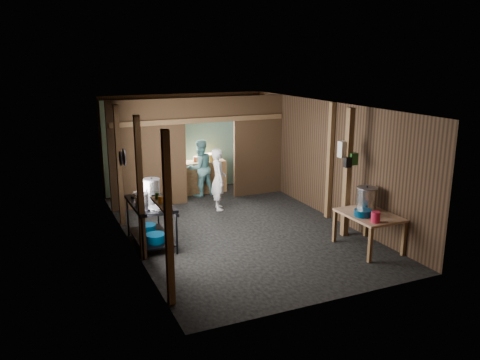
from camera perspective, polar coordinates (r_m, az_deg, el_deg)
name	(u,v)px	position (r m, az deg, el deg)	size (l,w,h in m)	color
floor	(236,228)	(10.37, -0.45, -5.65)	(4.50, 7.00, 0.00)	black
ceiling	(236,105)	(9.79, -0.48, 8.81)	(4.50, 7.00, 0.00)	#444343
wall_back	(185,142)	(13.22, -6.54, 4.49)	(4.50, 0.00, 2.60)	#442E1D
wall_front	(333,219)	(7.05, 10.99, -4.53)	(4.50, 0.00, 2.60)	#442E1D
wall_left	(127,179)	(9.36, -13.21, 0.07)	(0.00, 7.00, 2.60)	#442E1D
wall_right	(327,159)	(11.07, 10.29, 2.42)	(0.00, 7.00, 2.60)	#442E1D
partition_left	(148,154)	(11.64, -10.83, 2.98)	(1.85, 0.10, 2.60)	#412B1B
partition_right	(258,146)	(12.60, 2.12, 4.09)	(1.35, 0.10, 2.60)	#412B1B
partition_header	(210,109)	(11.94, -3.62, 8.35)	(1.30, 0.10, 0.60)	#412B1B
turquoise_panel	(186,144)	(13.17, -6.46, 4.24)	(4.40, 0.06, 2.50)	#63A7A6
back_counter	(203,177)	(12.98, -4.44, 0.41)	(1.20, 0.50, 0.85)	olive
wall_clock	(194,120)	(13.11, -5.44, 7.09)	(0.20, 0.20, 0.03)	beige
post_left_a	(168,220)	(6.93, -8.47, -4.73)	(0.10, 0.12, 2.60)	olive
post_left_b	(140,189)	(8.61, -11.72, -1.08)	(0.10, 0.12, 2.60)	olive
post_left_c	(119,166)	(10.52, -14.09, 1.59)	(0.10, 0.12, 2.60)	olive
post_right	(330,161)	(10.87, 10.57, 2.18)	(0.10, 0.12, 2.60)	olive
post_free	(347,173)	(9.81, 12.59, 0.76)	(0.12, 0.12, 2.60)	olive
cross_beam	(201,120)	(11.84, -4.66, 7.06)	(4.40, 0.12, 0.12)	olive
pan_lid_big	(124,157)	(9.67, -13.55, 2.64)	(0.34, 0.34, 0.03)	gray
pan_lid_small	(121,158)	(10.08, -13.94, 2.50)	(0.30, 0.30, 0.03)	black
wall_shelf	(161,204)	(7.37, -9.33, -2.79)	(0.14, 0.80, 0.03)	olive
jar_white	(165,204)	(7.12, -8.83, -2.84)	(0.07, 0.07, 0.10)	beige
jar_yellow	(161,200)	(7.35, -9.35, -2.31)	(0.08, 0.08, 0.10)	orange
jar_green	(157,196)	(7.56, -9.78, -1.86)	(0.06, 0.06, 0.10)	#1E521B
bag_white	(344,149)	(9.74, 12.23, 3.58)	(0.22, 0.15, 0.32)	beige
bag_green	(353,159)	(9.74, 13.22, 2.44)	(0.16, 0.12, 0.24)	#1E521B
bag_black	(348,162)	(9.65, 12.61, 2.06)	(0.14, 0.10, 0.20)	black
gas_range	(151,223)	(9.49, -10.48, -5.07)	(0.75, 1.46, 0.86)	black
prep_table	(368,231)	(9.49, 14.92, -5.88)	(0.85, 1.16, 0.69)	tan
stove_pot_large	(152,187)	(9.84, -10.39, -0.82)	(0.34, 0.34, 0.34)	silver
stove_pot_med	(141,199)	(9.25, -11.57, -2.23)	(0.26, 0.26, 0.23)	silver
stove_saucepan	(136,195)	(9.69, -12.16, -1.74)	(0.17, 0.17, 0.11)	silver
frying_pan	(156,208)	(8.90, -9.87, -3.28)	(0.29, 0.51, 0.07)	gray
blue_tub_front	(156,238)	(9.26, -9.95, -6.77)	(0.37, 0.37, 0.15)	#023254
blue_tub_back	(148,228)	(9.85, -10.87, -5.57)	(0.34, 0.34, 0.13)	#023254
stock_pot	(366,199)	(9.57, 14.73, -2.19)	(0.39, 0.39, 0.46)	silver
wash_basin	(363,213)	(9.21, 14.34, -3.79)	(0.33, 0.33, 0.12)	#023254
pink_bucket	(376,217)	(8.92, 15.74, -4.24)	(0.16, 0.16, 0.19)	red
knife	(380,222)	(8.96, 16.22, -4.82)	(0.30, 0.04, 0.01)	silver
yellow_tub	(211,157)	(12.95, -3.43, 2.73)	(0.32, 0.32, 0.18)	orange
red_cup	(196,159)	(12.81, -5.25, 2.47)	(0.12, 0.12, 0.14)	#913B1D
cook	(219,179)	(11.41, -2.56, 0.09)	(0.54, 0.35, 1.47)	white
worker_back	(200,168)	(12.56, -4.74, 1.42)	(0.72, 0.56, 1.49)	#63A1A1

